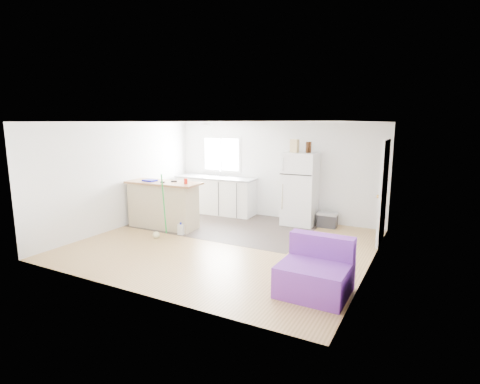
% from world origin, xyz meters
% --- Properties ---
extents(room, '(5.51, 5.01, 2.41)m').
position_xyz_m(room, '(0.00, 0.00, 1.20)').
color(room, olive).
rests_on(room, ground).
extents(vinyl_zone, '(4.05, 2.50, 0.00)m').
position_xyz_m(vinyl_zone, '(-0.73, 1.25, 0.00)').
color(vinyl_zone, '#352D27').
rests_on(vinyl_zone, floor).
extents(window, '(1.18, 0.06, 0.98)m').
position_xyz_m(window, '(-1.55, 2.49, 1.55)').
color(window, white).
rests_on(window, back_wall).
extents(interior_door, '(0.11, 0.92, 2.10)m').
position_xyz_m(interior_door, '(2.72, 1.55, 1.02)').
color(interior_door, white).
rests_on(interior_door, right_wall).
extents(ceiling_fixture, '(0.30, 0.30, 0.07)m').
position_xyz_m(ceiling_fixture, '(-1.20, 1.20, 2.36)').
color(ceiling_fixture, white).
rests_on(ceiling_fixture, ceiling).
extents(kitchen_cabinets, '(2.21, 0.77, 1.26)m').
position_xyz_m(kitchen_cabinets, '(-1.53, 2.16, 0.50)').
color(kitchen_cabinets, white).
rests_on(kitchen_cabinets, floor).
extents(peninsula, '(1.77, 0.76, 1.07)m').
position_xyz_m(peninsula, '(-1.86, 0.38, 0.54)').
color(peninsula, '#C9BA91').
rests_on(peninsula, floor).
extents(refrigerator, '(0.77, 0.74, 1.71)m').
position_xyz_m(refrigerator, '(0.81, 2.13, 0.85)').
color(refrigerator, white).
rests_on(refrigerator, floor).
extents(cooler, '(0.46, 0.32, 0.35)m').
position_xyz_m(cooler, '(1.48, 2.17, 0.18)').
color(cooler, '#2B2B2E').
rests_on(cooler, floor).
extents(purple_seat, '(0.96, 0.90, 0.78)m').
position_xyz_m(purple_seat, '(2.23, -1.27, 0.28)').
color(purple_seat, purple).
rests_on(purple_seat, floor).
extents(cleaner_jug, '(0.14, 0.11, 0.27)m').
position_xyz_m(cleaner_jug, '(-1.16, 0.09, 0.12)').
color(cleaner_jug, silver).
rests_on(cleaner_jug, floor).
extents(mop, '(0.31, 0.37, 1.38)m').
position_xyz_m(mop, '(-1.43, -0.33, 0.23)').
color(mop, green).
rests_on(mop, floor).
extents(red_cup, '(0.09, 0.09, 0.12)m').
position_xyz_m(red_cup, '(-1.21, 0.38, 1.13)').
color(red_cup, red).
rests_on(red_cup, peninsula).
extents(blue_tray, '(0.31, 0.23, 0.04)m').
position_xyz_m(blue_tray, '(-2.17, 0.31, 1.09)').
color(blue_tray, '#1214B2').
rests_on(blue_tray, peninsula).
extents(tool_a, '(0.15, 0.10, 0.03)m').
position_xyz_m(tool_a, '(-1.61, 0.49, 1.08)').
color(tool_a, black).
rests_on(tool_a, peninsula).
extents(tool_b, '(0.11, 0.06, 0.03)m').
position_xyz_m(tool_b, '(-1.77, 0.27, 1.08)').
color(tool_b, black).
rests_on(tool_b, peninsula).
extents(cardboard_box, '(0.22, 0.16, 0.30)m').
position_xyz_m(cardboard_box, '(0.67, 2.06, 1.86)').
color(cardboard_box, tan).
rests_on(cardboard_box, refrigerator).
extents(bottle_left, '(0.08, 0.08, 0.25)m').
position_xyz_m(bottle_left, '(0.97, 2.07, 1.83)').
color(bottle_left, '#391C0A').
rests_on(bottle_left, refrigerator).
extents(bottle_right, '(0.08, 0.08, 0.25)m').
position_xyz_m(bottle_right, '(1.01, 2.15, 1.83)').
color(bottle_right, '#391C0A').
rests_on(bottle_right, refrigerator).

